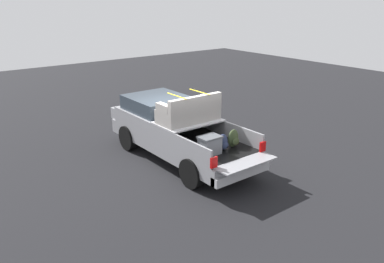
# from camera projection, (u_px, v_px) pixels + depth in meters

# --- Properties ---
(ground_plane) EXTENTS (40.00, 40.00, 0.00)m
(ground_plane) POSITION_uv_depth(u_px,v_px,m) (181.00, 159.00, 12.46)
(ground_plane) COLOR black
(pickup_truck) EXTENTS (6.05, 2.06, 2.23)m
(pickup_truck) POSITION_uv_depth(u_px,v_px,m) (174.00, 128.00, 12.41)
(pickup_truck) COLOR gray
(pickup_truck) RESTS_ON ground_plane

